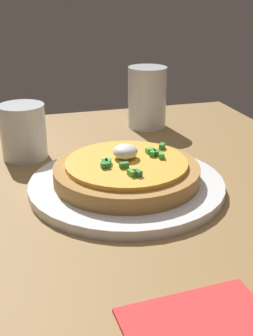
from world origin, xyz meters
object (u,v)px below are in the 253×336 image
plate (126,185)px  cup_far (147,100)px  cup_near (24,134)px  pizza (127,171)px

plate → cup_far: 31.34cm
plate → cup_near: cup_near is taller
cup_near → cup_far: bearing=-67.2°
cup_far → cup_near: bearing=112.8°
cup_near → cup_far: size_ratio=0.75×
pizza → cup_far: bearing=-23.8°
plate → pizza: size_ratio=1.34×
cup_near → plate: bearing=-141.7°
pizza → cup_far: 31.04cm
plate → cup_near: 22.33cm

